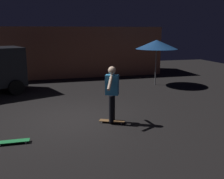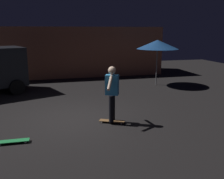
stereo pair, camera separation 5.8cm
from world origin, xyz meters
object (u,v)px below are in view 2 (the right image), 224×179
object	(u,v)px
skateboard_ridden	(112,121)
skateboard_spare	(13,141)
skater	(112,90)
patio_umbrella	(157,44)

from	to	relation	value
skateboard_ridden	skateboard_spare	xyz separation A→B (m)	(-2.76, -0.77, 0.00)
skateboard_spare	skater	size ratio (longest dim) A/B	0.47
skateboard_ridden	skater	distance (m)	0.98
skateboard_ridden	patio_umbrella	bearing A→B (deg)	53.14
skateboard_spare	patio_umbrella	bearing A→B (deg)	41.25
patio_umbrella	skateboard_ridden	size ratio (longest dim) A/B	2.93
patio_umbrella	skateboard_spare	size ratio (longest dim) A/B	2.94
skateboard_spare	skater	bearing A→B (deg)	15.61
skateboard_ridden	skateboard_spare	world-z (taller)	same
skateboard_ridden	skateboard_spare	distance (m)	2.87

